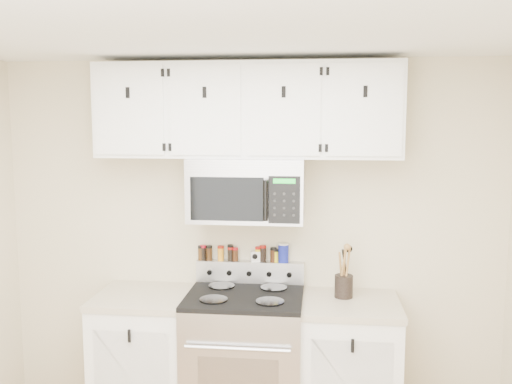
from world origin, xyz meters
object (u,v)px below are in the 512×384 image
utensil_crock (344,284)px  range (245,361)px  microwave (247,189)px  salt_canister (283,253)px

utensil_crock → range: bearing=-171.4°
range → microwave: bearing=89.8°
microwave → range: bearing=-90.2°
microwave → salt_canister: (0.23, 0.16, -0.46)m
utensil_crock → salt_canister: utensil_crock is taller
microwave → utensil_crock: (0.65, -0.03, -0.62)m
range → utensil_crock: size_ratio=3.14×
utensil_crock → microwave: bearing=177.5°
microwave → utensil_crock: 0.90m
utensil_crock → salt_canister: (-0.41, 0.18, 0.16)m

